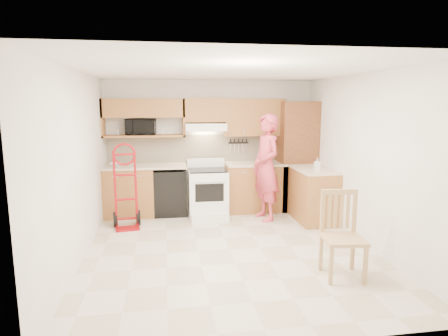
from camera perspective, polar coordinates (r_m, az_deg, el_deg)
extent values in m
cube|color=beige|center=(5.61, 0.79, -12.12)|extent=(4.00, 4.50, 0.02)
cube|color=white|center=(5.23, 0.86, 14.49)|extent=(4.00, 4.50, 0.02)
cube|color=white|center=(7.49, -2.04, 3.36)|extent=(4.00, 0.02, 2.50)
cube|color=white|center=(3.11, 7.75, -5.68)|extent=(4.00, 0.02, 2.50)
cube|color=white|center=(5.33, -21.03, 0.16)|extent=(0.02, 4.50, 2.50)
cube|color=white|center=(5.94, 20.32, 1.12)|extent=(0.02, 4.50, 2.50)
cube|color=beige|center=(7.47, -2.01, 2.96)|extent=(3.92, 0.03, 0.55)
cube|color=#A9702F|center=(7.30, -13.91, -3.46)|extent=(0.90, 0.60, 0.90)
cube|color=black|center=(7.27, -8.00, -3.52)|extent=(0.60, 0.60, 0.85)
cube|color=#A9702F|center=(7.46, 4.63, -2.92)|extent=(1.14, 0.60, 0.90)
cube|color=#BFB09D|center=(7.19, -11.68, 0.24)|extent=(1.50, 0.63, 0.04)
cube|color=#BFB09D|center=(7.38, 4.68, 0.65)|extent=(1.14, 0.63, 0.04)
cube|color=#A9702F|center=(6.98, 13.14, -4.03)|extent=(0.60, 1.00, 0.90)
cube|color=#BFB09D|center=(6.88, 13.29, -0.23)|extent=(0.63, 1.00, 0.04)
cube|color=brown|center=(7.59, 10.73, 1.75)|extent=(0.70, 0.60, 2.10)
cube|color=#A9702F|center=(7.23, -11.91, 8.73)|extent=(1.50, 0.33, 0.34)
cube|color=#A9702F|center=(7.26, -11.77, 4.70)|extent=(1.50, 0.33, 0.04)
cube|color=#A9702F|center=(7.26, -2.86, 8.61)|extent=(0.76, 0.33, 0.44)
cube|color=#A9702F|center=(7.42, 4.53, 7.53)|extent=(1.14, 0.33, 0.70)
cube|color=white|center=(7.21, -2.79, 6.14)|extent=(0.76, 0.46, 0.14)
imported|color=black|center=(7.25, -12.28, 6.00)|extent=(0.56, 0.40, 0.29)
imported|color=#C43C4C|center=(6.81, 6.29, 0.09)|extent=(0.59, 0.77, 1.89)
imported|color=white|center=(6.75, 13.71, 0.62)|extent=(0.10, 0.10, 0.20)
imported|color=white|center=(7.23, -15.82, 0.51)|extent=(0.25, 0.25, 0.06)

